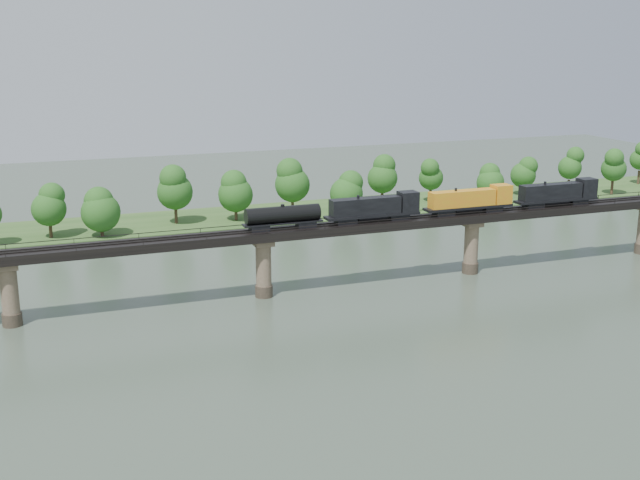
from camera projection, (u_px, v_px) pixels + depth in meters
name	position (u px, v px, depth m)	size (l,w,h in m)	color
ground	(327.00, 362.00, 108.68)	(400.00, 400.00, 0.00)	#354335
far_bank	(196.00, 223.00, 185.65)	(300.00, 24.00, 1.60)	#2E4F1F
bridge	(263.00, 266.00, 134.56)	(236.00, 30.00, 11.50)	#473A2D
bridge_superstructure	(263.00, 229.00, 132.99)	(220.00, 4.90, 0.75)	black
far_treeline	(162.00, 195.00, 176.82)	(289.06, 17.54, 13.60)	#382619
freight_train	(438.00, 203.00, 143.57)	(70.08, 2.73, 4.82)	black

